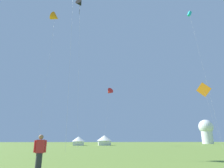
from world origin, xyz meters
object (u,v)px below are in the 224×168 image
object	(u,v)px
kite_red_delta	(109,92)
festival_tent_center	(79,140)
kite_orange_diamond	(204,90)
kite_cyan_box	(190,15)
festival_tent_right	(104,140)
kite_black_delta	(80,4)
kite_orange_delta	(55,17)
observatory_dome	(206,130)
person_spectator	(39,154)

from	to	relation	value
kite_red_delta	festival_tent_center	xyz separation A→B (m)	(-9.27, 2.21, -15.26)
kite_orange_diamond	kite_cyan_box	world-z (taller)	kite_cyan_box
kite_cyan_box	festival_tent_right	xyz separation A→B (m)	(-19.74, 23.21, -30.84)
kite_black_delta	kite_cyan_box	bearing A→B (deg)	-0.05
kite_black_delta	kite_orange_delta	distance (m)	8.75
kite_cyan_box	festival_tent_right	world-z (taller)	kite_cyan_box
kite_cyan_box	festival_tent_right	distance (m)	43.35
kite_orange_diamond	kite_red_delta	bearing A→B (deg)	124.04
kite_red_delta	festival_tent_center	bearing A→B (deg)	166.61
observatory_dome	festival_tent_center	bearing A→B (deg)	-158.79
observatory_dome	festival_tent_right	bearing A→B (deg)	-155.68
kite_red_delta	person_spectator	bearing A→B (deg)	-99.58
kite_black_delta	kite_orange_delta	world-z (taller)	kite_orange_delta
kite_orange_delta	observatory_dome	xyz separation A→B (m)	(63.66, 39.59, -26.81)
kite_orange_diamond	person_spectator	distance (m)	37.79
kite_orange_diamond	kite_red_delta	size ratio (longest dim) A/B	0.72
festival_tent_right	kite_black_delta	bearing A→B (deg)	-109.47
kite_cyan_box	observatory_dome	size ratio (longest dim) A/B	3.10
festival_tent_center	kite_cyan_box	bearing A→B (deg)	-39.88
kite_orange_diamond	festival_tent_center	world-z (taller)	kite_orange_diamond
kite_cyan_box	kite_red_delta	world-z (taller)	kite_cyan_box
person_spectator	observatory_dome	xyz separation A→B (m)	(56.13, 75.09, 5.16)
kite_orange_diamond	kite_orange_delta	size ratio (longest dim) A/B	0.38
kite_cyan_box	kite_orange_delta	world-z (taller)	kite_orange_delta
festival_tent_right	person_spectator	bearing A→B (deg)	-97.88
kite_orange_delta	observatory_dome	size ratio (longest dim) A/B	3.17
kite_cyan_box	kite_orange_diamond	bearing A→B (deg)	-112.26
person_spectator	festival_tent_right	world-z (taller)	festival_tent_right
festival_tent_right	observatory_dome	xyz separation A→B (m)	(48.79, 22.06, 4.31)
kite_black_delta	observatory_dome	world-z (taller)	kite_black_delta
kite_red_delta	kite_black_delta	bearing A→B (deg)	-114.23
kite_orange_diamond	kite_red_delta	world-z (taller)	kite_red_delta
festival_tent_center	kite_orange_delta	bearing A→B (deg)	-111.31
kite_orange_diamond	person_spectator	world-z (taller)	kite_orange_diamond
festival_tent_right	observatory_dome	size ratio (longest dim) A/B	0.44
kite_black_delta	observatory_dome	bearing A→B (deg)	38.44
kite_orange_diamond	kite_orange_delta	distance (m)	40.47
kite_cyan_box	festival_tent_center	size ratio (longest dim) A/B	8.16
kite_red_delta	person_spectator	distance (m)	53.94
festival_tent_center	observatory_dome	size ratio (longest dim) A/B	0.38
person_spectator	festival_tent_right	bearing A→B (deg)	82.12
kite_black_delta	kite_red_delta	world-z (taller)	kite_black_delta
kite_orange_delta	festival_tent_center	size ratio (longest dim) A/B	8.34
kite_cyan_box	kite_red_delta	xyz separation A→B (m)	(-18.50, 21.00, -15.80)
kite_orange_delta	person_spectator	bearing A→B (deg)	-78.03
kite_orange_diamond	kite_black_delta	xyz separation A→B (m)	(-26.31, 4.00, 21.73)
festival_tent_right	kite_red_delta	bearing A→B (deg)	-60.62
kite_cyan_box	observatory_dome	world-z (taller)	kite_cyan_box
kite_cyan_box	kite_orange_delta	size ratio (longest dim) A/B	0.98
kite_red_delta	person_spectator	xyz separation A→B (m)	(-8.58, -50.82, -15.89)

